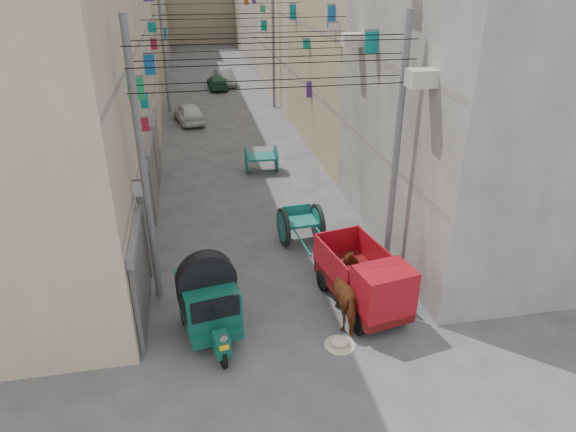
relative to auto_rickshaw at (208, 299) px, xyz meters
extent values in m
cube|color=gray|center=(-1.95, 4.11, 2.08)|extent=(0.25, 9.80, 0.18)
cube|color=gray|center=(-1.95, 4.11, 5.08)|extent=(0.25, 9.80, 0.18)
cube|color=#B0A797|center=(-5.83, 15.11, 4.88)|extent=(8.00, 12.00, 12.00)
cube|color=gray|center=(-1.95, 15.11, 2.08)|extent=(0.25, 11.76, 0.18)
cube|color=gray|center=(-1.95, 15.11, 5.08)|extent=(0.25, 11.76, 0.18)
cube|color=gray|center=(-1.95, 28.11, 2.08)|extent=(0.25, 13.72, 0.18)
cube|color=gray|center=(-1.95, 28.11, 5.08)|extent=(0.25, 13.72, 0.18)
cube|color=#A59F9A|center=(-5.83, 42.11, 4.78)|extent=(8.00, 14.00, 11.80)
cube|color=gray|center=(-1.95, 42.11, 2.08)|extent=(0.25, 13.72, 0.18)
cube|color=gray|center=(-1.95, 55.11, 2.08)|extent=(0.25, 11.76, 0.18)
cube|color=#A59F9A|center=(10.17, 4.11, 5.38)|extent=(8.00, 10.00, 13.00)
cube|color=gray|center=(6.29, 4.11, 2.08)|extent=(0.25, 9.80, 0.18)
cube|color=gray|center=(6.29, 4.11, 5.08)|extent=(0.25, 9.80, 0.18)
cube|color=tan|center=(10.17, 15.11, 4.88)|extent=(8.00, 12.00, 12.00)
cube|color=gray|center=(6.29, 15.11, 2.08)|extent=(0.25, 11.76, 0.18)
cube|color=gray|center=(6.29, 15.11, 5.08)|extent=(0.25, 11.76, 0.18)
cube|color=gray|center=(6.29, 28.11, 2.08)|extent=(0.25, 13.72, 0.18)
cube|color=gray|center=(6.29, 28.11, 5.08)|extent=(0.25, 13.72, 0.18)
cube|color=#B0A797|center=(10.17, 42.11, 4.78)|extent=(8.00, 14.00, 11.80)
cube|color=gray|center=(6.29, 42.11, 2.08)|extent=(0.25, 13.72, 0.18)
cube|color=gray|center=(6.29, 55.11, 2.08)|extent=(0.25, 11.76, 0.18)
cube|color=#454549|center=(-1.75, 0.91, 0.18)|extent=(0.12, 3.00, 2.60)
cube|color=slate|center=(-1.73, 0.91, 1.63)|extent=(0.18, 3.20, 0.25)
cube|color=#454549|center=(-1.75, 4.61, 0.18)|extent=(0.12, 3.00, 2.60)
cube|color=slate|center=(-1.73, 4.61, 1.63)|extent=(0.18, 3.20, 0.25)
cube|color=#454549|center=(-1.75, 8.31, 0.18)|extent=(0.12, 3.00, 2.60)
cube|color=slate|center=(-1.73, 8.31, 1.63)|extent=(0.18, 3.20, 0.25)
cube|color=#454549|center=(-1.75, 12.11, 0.18)|extent=(0.12, 3.00, 2.60)
cube|color=slate|center=(-1.73, 12.11, 1.63)|extent=(0.18, 3.20, 0.25)
cube|color=#1B9558|center=(5.98, 30.39, 4.87)|extent=(0.38, 0.08, 0.41)
cube|color=#175CA6|center=(-1.69, 37.72, 2.51)|extent=(0.27, 0.08, 0.71)
cube|color=silver|center=(-1.61, 2.54, 2.24)|extent=(0.44, 0.08, 0.42)
cube|color=#175CA6|center=(-1.60, 11.90, 4.06)|extent=(0.45, 0.08, 0.84)
cube|color=#C54E17|center=(5.97, 40.98, 4.80)|extent=(0.41, 0.08, 0.59)
cube|color=#A31536|center=(-1.64, 5.87, 3.13)|extent=(0.38, 0.08, 0.44)
cube|color=#0B7A75|center=(5.96, 29.65, 3.74)|extent=(0.43, 0.08, 0.72)
cube|color=#542589|center=(6.03, 35.72, 5.13)|extent=(0.28, 0.08, 0.44)
cube|color=#175CA6|center=(-1.67, 34.18, 2.55)|extent=(0.31, 0.08, 0.44)
cube|color=#0B7A75|center=(6.00, 15.13, 4.30)|extent=(0.35, 0.08, 0.45)
cube|color=#0B7A75|center=(6.00, 18.76, 5.53)|extent=(0.34, 0.08, 0.79)
cube|color=#0B7A75|center=(-1.69, 8.13, 3.38)|extent=(0.28, 0.08, 0.52)
cube|color=silver|center=(-1.69, 25.73, 5.15)|extent=(0.28, 0.08, 0.74)
cube|color=#542589|center=(6.04, 14.62, 2.11)|extent=(0.26, 0.08, 0.80)
cube|color=#A31536|center=(6.00, 5.48, 5.58)|extent=(0.34, 0.08, 0.55)
cube|color=#1B9558|center=(-1.59, 4.66, 4.56)|extent=(0.47, 0.08, 0.67)
cube|color=#0B7A75|center=(-1.63, 17.26, 5.02)|extent=(0.40, 0.08, 0.47)
cube|color=#A31536|center=(-1.67, 17.77, 4.13)|extent=(0.32, 0.08, 0.55)
cube|color=silver|center=(5.94, 9.85, 5.61)|extent=(0.47, 0.08, 0.35)
cube|color=#175CA6|center=(6.01, 10.68, 5.96)|extent=(0.32, 0.08, 0.89)
cube|color=#0B7A75|center=(5.95, 5.40, 5.61)|extent=(0.44, 0.08, 0.69)
cube|color=#175CA6|center=(-1.89, 2.11, 1.88)|extent=(0.10, 3.20, 0.80)
cube|color=#1B9558|center=(-1.89, 11.11, 1.88)|extent=(0.10, 3.20, 0.80)
cube|color=#A31536|center=(-1.89, 23.11, 1.88)|extent=(0.10, 3.20, 0.80)
cube|color=#542589|center=(-1.89, 35.11, 1.88)|extent=(0.10, 3.20, 0.80)
cube|color=silver|center=(6.23, 2.11, 1.88)|extent=(0.10, 3.20, 0.80)
cube|color=#542589|center=(6.23, 11.11, 1.88)|extent=(0.10, 3.20, 0.80)
cube|color=silver|center=(6.23, 23.11, 1.88)|extent=(0.10, 3.20, 0.80)
cube|color=#542589|center=(6.23, 35.11, 1.88)|extent=(0.10, 3.20, 0.80)
cube|color=#B8B3A5|center=(5.82, 1.11, 5.28)|extent=(0.70, 0.55, 0.45)
cube|color=#B8B3A5|center=(5.82, 7.11, 5.48)|extent=(0.70, 0.55, 0.45)
cylinder|color=slate|center=(-1.43, 2.11, 2.88)|extent=(0.20, 0.20, 8.00)
cylinder|color=slate|center=(5.77, 2.11, 2.88)|extent=(0.20, 0.20, 8.00)
cylinder|color=slate|center=(-1.43, 24.11, 2.88)|extent=(0.20, 0.20, 8.00)
cylinder|color=slate|center=(5.77, 24.11, 2.88)|extent=(0.20, 0.20, 8.00)
cylinder|color=black|center=(2.17, 1.61, 5.08)|extent=(7.40, 0.02, 0.02)
cylinder|color=black|center=(2.17, 1.61, 5.68)|extent=(7.40, 0.02, 0.02)
cylinder|color=black|center=(2.17, 1.61, 6.18)|extent=(7.40, 0.02, 0.02)
cylinder|color=black|center=(2.17, 2.61, 5.08)|extent=(7.40, 0.02, 0.02)
cylinder|color=black|center=(2.17, 2.61, 5.68)|extent=(7.40, 0.02, 0.02)
cylinder|color=black|center=(2.17, 2.61, 6.18)|extent=(7.40, 0.02, 0.02)
cylinder|color=black|center=(2.17, 8.11, 5.08)|extent=(7.40, 0.02, 0.02)
cylinder|color=black|center=(2.17, 8.11, 5.68)|extent=(7.40, 0.02, 0.02)
cylinder|color=black|center=(2.17, 8.11, 6.18)|extent=(7.40, 0.02, 0.02)
cylinder|color=black|center=(2.17, 16.11, 5.08)|extent=(7.40, 0.02, 0.02)
cylinder|color=black|center=(2.17, 16.11, 5.68)|extent=(7.40, 0.02, 0.02)
cylinder|color=black|center=(2.17, 16.11, 6.18)|extent=(7.40, 0.02, 0.02)
cylinder|color=black|center=(2.17, 24.11, 5.08)|extent=(7.40, 0.02, 0.02)
cylinder|color=black|center=(2.17, 24.11, 5.68)|extent=(7.40, 0.02, 0.02)
cylinder|color=black|center=(0.24, -1.35, -0.82)|extent=(0.23, 0.61, 0.60)
cylinder|color=black|center=(-0.69, 0.54, -0.82)|extent=(0.23, 0.61, 0.60)
cylinder|color=black|center=(0.46, 0.74, -0.82)|extent=(0.23, 0.61, 0.60)
cube|color=#0D4B3B|center=(0.00, 0.01, -0.60)|extent=(1.66, 2.22, 0.30)
cube|color=#0D4B3B|center=(0.23, -1.30, -0.48)|extent=(0.45, 0.54, 0.58)
cylinder|color=silver|center=(0.27, -1.54, -0.10)|extent=(0.20, 0.09, 0.19)
cube|color=yellow|center=(0.28, -1.56, -0.37)|extent=(0.24, 0.07, 0.13)
cube|color=#0D4B3B|center=(-0.01, 0.06, 0.00)|extent=(1.68, 2.02, 1.01)
cube|color=black|center=(0.15, -0.85, 0.27)|extent=(1.22, 0.28, 0.58)
cube|color=black|center=(-0.70, -0.06, 0.11)|extent=(0.27, 1.26, 0.69)
cube|color=black|center=(0.68, 0.19, 0.11)|extent=(0.27, 1.26, 0.69)
cube|color=white|center=(0.16, -0.88, -0.53)|extent=(1.32, 0.29, 0.06)
cylinder|color=black|center=(2.84, 4.51, -0.43)|extent=(0.27, 1.37, 1.37)
cylinder|color=#166359|center=(2.84, 4.51, -0.43)|extent=(0.26, 1.08, 1.07)
cylinder|color=slate|center=(2.84, 4.51, -0.43)|extent=(0.23, 0.19, 0.18)
cylinder|color=black|center=(4.11, 4.63, -0.43)|extent=(0.27, 1.37, 1.37)
cylinder|color=#166359|center=(4.11, 4.63, -0.43)|extent=(0.26, 1.08, 1.07)
cylinder|color=slate|center=(4.11, 4.63, -0.43)|extent=(0.23, 0.19, 0.18)
cylinder|color=slate|center=(3.47, 4.57, -0.43)|extent=(1.32, 0.20, 0.08)
cube|color=#166359|center=(3.47, 4.57, -0.26)|extent=(1.12, 1.16, 0.10)
cube|color=#166359|center=(3.43, 5.06, -0.04)|extent=(1.03, 0.17, 0.34)
cylinder|color=#166359|center=(3.20, 3.32, -0.33)|extent=(0.27, 2.24, 0.07)
cylinder|color=#166359|center=(3.98, 3.39, -0.33)|extent=(0.27, 2.24, 0.07)
cylinder|color=black|center=(3.93, -0.76, -0.78)|extent=(0.30, 0.69, 0.67)
cylinder|color=black|center=(3.52, 1.43, -0.78)|extent=(0.30, 0.69, 0.67)
cylinder|color=black|center=(5.23, -0.52, -0.78)|extent=(0.30, 0.69, 0.67)
cylinder|color=black|center=(4.81, 1.67, -0.78)|extent=(0.30, 0.69, 0.67)
cube|color=#510B0C|center=(4.37, 0.46, -0.56)|extent=(2.06, 3.56, 0.36)
cube|color=maroon|center=(4.59, -0.69, 0.15)|extent=(1.64, 1.32, 1.27)
cube|color=black|center=(4.68, -1.16, 0.25)|extent=(1.31, 0.30, 0.56)
cube|color=#510B0C|center=(4.27, 1.00, -0.28)|extent=(1.91, 2.47, 0.12)
cube|color=maroon|center=(3.54, 0.87, 0.15)|extent=(0.47, 2.20, 0.86)
cube|color=maroon|center=(5.00, 1.14, 0.15)|extent=(0.47, 2.20, 0.86)
cube|color=maroon|center=(4.07, 2.08, 0.15)|extent=(1.51, 0.34, 0.86)
cylinder|color=#166359|center=(2.37, 11.74, -0.45)|extent=(0.11, 1.32, 1.32)
cylinder|color=#166359|center=(3.80, 11.69, -0.45)|extent=(0.11, 1.32, 1.32)
cube|color=#166359|center=(3.09, 11.72, -0.33)|extent=(1.31, 1.16, 0.10)
cylinder|color=slate|center=(3.09, 11.72, -0.45)|extent=(1.48, 0.13, 0.08)
ellipsoid|color=beige|center=(3.30, -1.15, -0.99)|extent=(0.51, 0.41, 0.26)
imported|color=brown|center=(3.89, -0.10, -0.27)|extent=(0.98, 2.03, 1.68)
imported|color=white|center=(-0.17, 21.13, -0.49)|extent=(2.20, 3.90, 1.25)
imported|color=slate|center=(2.95, 32.04, -0.48)|extent=(1.75, 3.96, 1.26)
imported|color=#1D5733|center=(2.25, 30.77, -0.59)|extent=(1.62, 3.70, 1.06)
camera|label=1|loc=(-0.04, -11.33, 7.88)|focal=32.00mm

